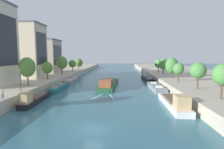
% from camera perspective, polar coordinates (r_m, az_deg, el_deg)
% --- Properties ---
extents(ground_plane, '(400.00, 400.00, 0.00)m').
position_cam_1_polar(ground_plane, '(25.63, -6.09, -17.36)').
color(ground_plane, '#336675').
extents(quay_left, '(36.00, 170.00, 2.38)m').
position_cam_1_polar(quay_left, '(87.64, -23.34, -0.17)').
color(quay_left, '#B2A893').
rests_on(quay_left, ground).
extents(quay_right, '(36.00, 170.00, 2.38)m').
position_cam_1_polar(quay_right, '(84.63, 24.31, -0.43)').
color(quay_right, '#B2A893').
rests_on(quay_right, ground).
extents(barge_midriver, '(6.01, 23.99, 3.17)m').
position_cam_1_polar(barge_midriver, '(57.93, -1.11, -2.98)').
color(barge_midriver, '#235633').
rests_on(barge_midriver, ground).
extents(wake_behind_barge, '(5.59, 6.07, 0.03)m').
position_cam_1_polar(wake_behind_barge, '(43.84, -2.45, -7.24)').
color(wake_behind_barge, '#A5D1DB').
rests_on(wake_behind_barge, ground).
extents(moored_boat_left_lone, '(2.53, 12.63, 3.17)m').
position_cam_1_polar(moored_boat_left_lone, '(41.24, -24.04, -7.38)').
color(moored_boat_left_lone, black).
rests_on(moored_boat_left_lone, ground).
extents(moored_boat_left_second, '(2.31, 11.56, 2.39)m').
position_cam_1_polar(moored_boat_left_second, '(53.81, -16.87, -4.25)').
color(moored_boat_left_second, '#23666B').
rests_on(moored_boat_left_second, ground).
extents(moored_boat_left_near, '(2.85, 13.97, 2.23)m').
position_cam_1_polar(moored_boat_left_near, '(69.24, -12.98, -1.90)').
color(moored_boat_left_near, gray).
rests_on(moored_boat_left_near, ground).
extents(moored_boat_right_second, '(3.36, 15.56, 3.37)m').
position_cam_1_polar(moored_boat_right_second, '(37.07, 19.71, -8.60)').
color(moored_boat_right_second, silver).
rests_on(moored_boat_right_second, ground).
extents(moored_boat_right_midway, '(3.51, 15.63, 2.40)m').
position_cam_1_polar(moored_boat_right_midway, '(54.83, 14.09, -3.98)').
color(moored_boat_right_midway, gray).
rests_on(moored_boat_right_midway, ground).
extents(moored_boat_right_end, '(3.54, 15.39, 2.42)m').
position_cam_1_polar(moored_boat_right_end, '(72.95, 11.49, -1.39)').
color(moored_boat_right_end, black).
rests_on(moored_boat_right_end, ground).
extents(tree_left_far, '(4.03, 4.03, 7.40)m').
position_cam_1_polar(tree_left_far, '(49.99, -25.96, 2.16)').
color(tree_left_far, brown).
rests_on(tree_left_far, quay_left).
extents(tree_left_midway, '(3.59, 3.59, 5.74)m').
position_cam_1_polar(tree_left_midway, '(61.22, -20.41, 2.07)').
color(tree_left_midway, brown).
rests_on(tree_left_midway, quay_left).
extents(tree_left_distant, '(4.36, 4.36, 7.54)m').
position_cam_1_polar(tree_left_distant, '(73.52, -16.03, 3.75)').
color(tree_left_distant, brown).
rests_on(tree_left_distant, quay_left).
extents(tree_left_third, '(3.65, 3.65, 5.62)m').
position_cam_1_polar(tree_left_third, '(88.57, -12.81, 3.44)').
color(tree_left_third, brown).
rests_on(tree_left_third, quay_left).
extents(tree_left_past_mid, '(4.60, 4.60, 6.16)m').
position_cam_1_polar(tree_left_past_mid, '(100.42, -10.84, 3.84)').
color(tree_left_past_mid, brown).
rests_on(tree_left_past_mid, quay_left).
extents(tree_right_distant, '(3.49, 3.49, 6.44)m').
position_cam_1_polar(tree_right_distant, '(36.90, 32.41, -0.04)').
color(tree_right_distant, brown).
rests_on(tree_right_distant, quay_right).
extents(tree_right_end_of_row, '(3.67, 3.67, 6.28)m').
position_cam_1_polar(tree_right_end_of_row, '(45.27, 26.32, 1.17)').
color(tree_right_end_of_row, brown).
rests_on(tree_right_end_of_row, quay_right).
extents(tree_right_by_lamp, '(3.20, 3.20, 5.64)m').
position_cam_1_polar(tree_right_by_lamp, '(55.79, 20.93, 1.75)').
color(tree_right_by_lamp, brown).
rests_on(tree_right_by_lamp, quay_right).
extents(tree_right_far, '(4.59, 4.59, 7.16)m').
position_cam_1_polar(tree_right_far, '(64.67, 18.86, 2.80)').
color(tree_right_far, brown).
rests_on(tree_right_far, quay_right).
extents(tree_right_midway, '(3.73, 3.73, 6.65)m').
position_cam_1_polar(tree_right_midway, '(76.53, 16.43, 3.27)').
color(tree_right_midway, brown).
rests_on(tree_right_midway, quay_right).
extents(tree_right_third, '(3.79, 3.79, 6.24)m').
position_cam_1_polar(tree_right_third, '(84.87, 14.99, 3.53)').
color(tree_right_third, brown).
rests_on(tree_right_third, quay_right).
extents(lamppost_left_bank, '(0.28, 0.28, 4.81)m').
position_cam_1_polar(lamppost_left_bank, '(43.02, -27.79, -1.46)').
color(lamppost_left_bank, black).
rests_on(lamppost_left_bank, quay_left).
extents(building_left_far_end, '(14.65, 9.78, 19.03)m').
position_cam_1_polar(building_left_far_end, '(69.88, -27.29, 6.94)').
color(building_left_far_end, beige).
rests_on(building_left_far_end, quay_left).
extents(building_left_tall, '(12.86, 11.75, 15.08)m').
position_cam_1_polar(building_left_tall, '(85.85, -21.23, 5.64)').
color(building_left_tall, '#A89989').
rests_on(building_left_tall, quay_left).
extents(person_on_quay, '(0.42, 0.38, 1.63)m').
position_cam_1_polar(person_on_quay, '(38.38, -32.20, -5.14)').
color(person_on_quay, '#473D33').
rests_on(person_on_quay, quay_left).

